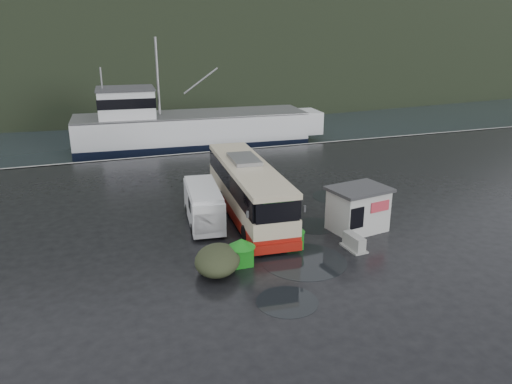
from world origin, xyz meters
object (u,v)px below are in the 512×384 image
object	(u,v)px
white_van	(204,223)
ticket_kiosk	(356,230)
waste_bin_left	(242,264)
dome_tent	(218,271)
coach_bus	(248,215)
jersey_barrier_a	(354,249)
waste_bin_right	(292,248)
jersey_barrier_b	(354,230)
fishing_trawler	(192,133)

from	to	relation	value
white_van	ticket_kiosk	size ratio (longest dim) A/B	1.69
waste_bin_left	dome_tent	xyz separation A→B (m)	(-1.27, -0.29, 0.00)
dome_tent	coach_bus	bearing A→B (deg)	60.33
white_van	dome_tent	world-z (taller)	white_van
waste_bin_left	jersey_barrier_a	size ratio (longest dim) A/B	0.87
coach_bus	ticket_kiosk	bearing A→B (deg)	-36.05
waste_bin_right	jersey_barrier_b	distance (m)	4.32
waste_bin_left	fishing_trawler	xyz separation A→B (m)	(4.45, 30.98, 0.00)
ticket_kiosk	jersey_barrier_a	world-z (taller)	ticket_kiosk
jersey_barrier_b	fishing_trawler	bearing A→B (deg)	95.51
jersey_barrier_a	jersey_barrier_b	world-z (taller)	jersey_barrier_b
white_van	jersey_barrier_a	distance (m)	8.80
dome_tent	ticket_kiosk	world-z (taller)	ticket_kiosk
ticket_kiosk	coach_bus	bearing A→B (deg)	130.19
waste_bin_left	ticket_kiosk	xyz separation A→B (m)	(7.44, 1.95, 0.00)
coach_bus	ticket_kiosk	distance (m)	6.58
ticket_kiosk	jersey_barrier_b	xyz separation A→B (m)	(-0.19, -0.03, 0.00)
waste_bin_left	ticket_kiosk	distance (m)	7.69
white_van	fishing_trawler	distance (m)	25.69
coach_bus	waste_bin_right	world-z (taller)	coach_bus
jersey_barrier_b	coach_bus	bearing A→B (deg)	138.46
coach_bus	ticket_kiosk	size ratio (longest dim) A/B	3.76
dome_tent	jersey_barrier_b	size ratio (longest dim) A/B	1.67
white_van	ticket_kiosk	world-z (taller)	ticket_kiosk
dome_tent	ticket_kiosk	distance (m)	9.00
ticket_kiosk	waste_bin_right	bearing A→B (deg)	-176.71
jersey_barrier_a	fishing_trawler	world-z (taller)	fishing_trawler
white_van	jersey_barrier_b	world-z (taller)	white_van
coach_bus	ticket_kiosk	xyz separation A→B (m)	(5.02, -4.25, 0.00)
coach_bus	fishing_trawler	bearing A→B (deg)	89.49
waste_bin_left	ticket_kiosk	world-z (taller)	ticket_kiosk
dome_tent	fishing_trawler	size ratio (longest dim) A/B	0.10
jersey_barrier_a	coach_bus	bearing A→B (deg)	118.99
jersey_barrier_a	waste_bin_right	bearing A→B (deg)	158.00
ticket_kiosk	waste_bin_left	bearing A→B (deg)	-174.91
white_van	ticket_kiosk	bearing A→B (deg)	-19.25
dome_tent	jersey_barrier_a	size ratio (longest dim) A/B	1.92
coach_bus	jersey_barrier_b	size ratio (longest dim) A/B	6.76
white_van	jersey_barrier_b	size ratio (longest dim) A/B	3.03
waste_bin_left	dome_tent	world-z (taller)	waste_bin_left
fishing_trawler	waste_bin_right	bearing A→B (deg)	-88.78
coach_bus	fishing_trawler	xyz separation A→B (m)	(2.03, 24.78, 0.00)
white_van	jersey_barrier_b	bearing A→B (deg)	-20.00
waste_bin_left	jersey_barrier_b	xyz separation A→B (m)	(7.25, 1.92, 0.00)
coach_bus	white_van	size ratio (longest dim) A/B	2.23
waste_bin_right	fishing_trawler	bearing A→B (deg)	87.33
waste_bin_right	fishing_trawler	distance (m)	30.07
waste_bin_right	dome_tent	world-z (taller)	waste_bin_right
coach_bus	jersey_barrier_b	world-z (taller)	coach_bus
jersey_barrier_a	dome_tent	bearing A→B (deg)	-179.66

